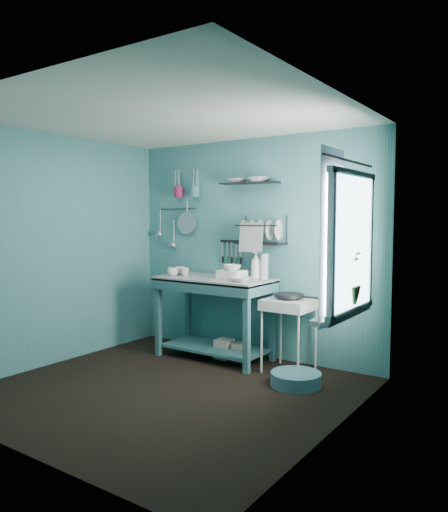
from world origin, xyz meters
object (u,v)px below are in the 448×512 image
Objects in this scene: mug_right at (180,271)px; dish_rack at (261,230)px; mug_left at (173,272)px; work_counter at (214,318)px; storage_tin_large at (224,349)px; hotplate_stand at (289,335)px; utensil_cup_magenta at (179,192)px; mug_mid at (185,272)px; soap_bottle at (256,265)px; frying_pan at (289,295)px; utensil_cup_teal at (195,192)px; potted_plant at (343,279)px; wash_tub at (232,275)px; storage_tin_small at (240,352)px; water_bottle at (264,266)px; floor_basin at (296,379)px; colander at (187,223)px.

mug_right is 0.22× the size of dish_rack.
mug_right is (-0.02, 0.16, 0.00)m from mug_left.
work_counter is 2.37× the size of dish_rack.
mug_left is at bearing -160.10° from storage_tin_large.
mug_left reaches higher than hotplate_stand.
dish_rack is at bearing -2.34° from utensil_cup_magenta.
mug_mid is at bearing -171.56° from hotplate_stand.
soap_bottle reaches higher than frying_pan.
utensil_cup_teal is 2.56m from potted_plant.
mug_mid is 0.13× the size of hotplate_stand.
mug_mid is 0.36× the size of wash_tub.
utensil_cup_magenta reaches higher than storage_tin_large.
work_counter reaches higher than storage_tin_small.
mug_mid is at bearing -160.53° from work_counter.
frying_pan is (0.67, 0.06, -0.18)m from wash_tub.
frying_pan is (0.50, -0.16, -0.28)m from soap_bottle.
potted_plant reaches higher than water_bottle.
mug_right is (-0.50, 0.00, 0.51)m from work_counter.
work_counter is 2.71× the size of floor_basin.
water_bottle is 0.51m from frying_pan.
storage_tin_small is (-0.22, -0.14, -0.96)m from water_bottle.
wash_tub is 1.27× the size of storage_tin_large.
potted_plant is (1.49, -0.59, 0.12)m from wash_tub.
dish_rack reaches higher than floor_basin.
mug_left is 1.91m from floor_basin.
potted_plant reaches higher than wash_tub.
mug_right is 0.67m from colander.
mug_mid is 0.36× the size of colander.
colander reaches higher than mug_right.
utensil_cup_teal reaches higher than mug_left.
frying_pan is at bearing 0.00° from hotplate_stand.
potted_plant is (2.22, -0.45, 0.12)m from mug_left.
storage_tin_large is at bearing 158.16° from potted_plant.
soap_bottle is 1.38m from floor_basin.
storage_tin_small is (0.78, 0.24, -0.87)m from mug_left.
mug_left is 0.95× the size of utensil_cup_magenta.
mug_left reaches higher than floor_basin.
dish_rack is 1.30m from utensil_cup_magenta.
wash_tub is at bearing -116.57° from storage_tin_small.
utensil_cup_magenta reaches higher than colander.
utensil_cup_magenta is at bearing 162.42° from wash_tub.
soap_bottle is (0.80, 0.26, 0.10)m from mug_mid.
water_bottle is 1.32m from floor_basin.
mug_mid is 1.11m from storage_tin_small.
hotplate_stand is 2.11m from utensil_cup_teal.
floor_basin is (1.95, -0.63, -1.86)m from utensil_cup_magenta.
mug_mid is at bearing -54.35° from colander.
wash_tub is (0.75, -0.02, 0.00)m from mug_right.
mug_right is 0.56× the size of storage_tin_large.
frying_pan is (0.40, -0.18, -0.27)m from water_bottle.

